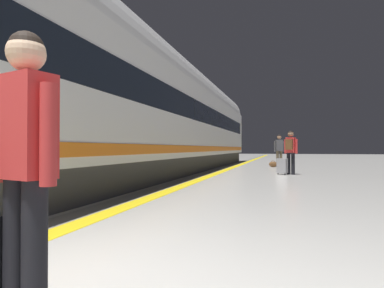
# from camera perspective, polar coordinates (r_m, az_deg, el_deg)

# --- Properties ---
(safety_line_strip) EXTENTS (0.36, 80.00, 0.01)m
(safety_line_strip) POSITION_cam_1_polar(r_m,az_deg,el_deg) (11.64, 2.38, -5.76)
(safety_line_strip) COLOR yellow
(safety_line_strip) RESTS_ON ground
(tactile_edge_band) EXTENTS (0.60, 80.00, 0.01)m
(tactile_edge_band) POSITION_cam_1_polar(r_m,az_deg,el_deg) (11.72, 0.85, -5.73)
(tactile_edge_band) COLOR slate
(tactile_edge_band) RESTS_ON ground
(high_speed_train) EXTENTS (2.94, 32.86, 4.97)m
(high_speed_train) POSITION_cam_1_polar(r_m,az_deg,el_deg) (11.69, -8.54, 6.55)
(high_speed_train) COLOR #38383D
(high_speed_train) RESTS_ON ground
(traveller_foreground) EXTENTS (0.56, 0.32, 1.71)m
(traveller_foreground) POSITION_cam_1_polar(r_m,az_deg,el_deg) (2.17, -27.06, -1.58)
(traveller_foreground) COLOR black
(traveller_foreground) RESTS_ON ground
(passenger_near) EXTENTS (0.50, 0.41, 1.71)m
(passenger_near) POSITION_cam_1_polar(r_m,az_deg,el_deg) (13.42, 16.64, -0.75)
(passenger_near) COLOR black
(passenger_near) RESTS_ON ground
(suitcase_near) EXTENTS (0.44, 0.36, 0.63)m
(suitcase_near) POSITION_cam_1_polar(r_m,az_deg,el_deg) (13.31, 15.31, -3.65)
(suitcase_near) COLOR #9E9EA3
(suitcase_near) RESTS_ON ground
(passenger_mid) EXTENTS (0.53, 0.31, 1.76)m
(passenger_mid) POSITION_cam_1_polar(r_m,az_deg,el_deg) (18.60, 14.81, -0.72)
(passenger_mid) COLOR brown
(passenger_mid) RESTS_ON ground
(duffel_bag_mid) EXTENTS (0.44, 0.26, 0.36)m
(duffel_bag_mid) POSITION_cam_1_polar(r_m,az_deg,el_deg) (18.44, 13.81, -3.42)
(duffel_bag_mid) COLOR brown
(duffel_bag_mid) RESTS_ON ground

